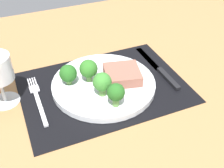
{
  "coord_description": "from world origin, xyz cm",
  "views": [
    {
      "loc": [
        -20.61,
        -54.48,
        47.01
      ],
      "look_at": [
        1.66,
        -1.7,
        1.9
      ],
      "focal_mm": 45.41,
      "sensor_mm": 36.0,
      "label": 1
    }
  ],
  "objects_px": {
    "steak": "(122,75)",
    "fork": "(38,99)",
    "knife": "(160,70)",
    "plate": "(104,84)"
  },
  "relations": [
    {
      "from": "plate",
      "to": "knife",
      "type": "height_order",
      "value": "plate"
    },
    {
      "from": "fork",
      "to": "plate",
      "type": "bearing_deg",
      "value": -2.35
    },
    {
      "from": "steak",
      "to": "fork",
      "type": "bearing_deg",
      "value": 174.55
    },
    {
      "from": "knife",
      "to": "plate",
      "type": "bearing_deg",
      "value": -179.09
    },
    {
      "from": "fork",
      "to": "knife",
      "type": "relative_size",
      "value": 0.83
    },
    {
      "from": "steak",
      "to": "fork",
      "type": "distance_m",
      "value": 0.22
    },
    {
      "from": "fork",
      "to": "knife",
      "type": "distance_m",
      "value": 0.34
    },
    {
      "from": "knife",
      "to": "steak",
      "type": "bearing_deg",
      "value": -175.21
    },
    {
      "from": "steak",
      "to": "knife",
      "type": "distance_m",
      "value": 0.13
    },
    {
      "from": "steak",
      "to": "fork",
      "type": "height_order",
      "value": "steak"
    }
  ]
}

